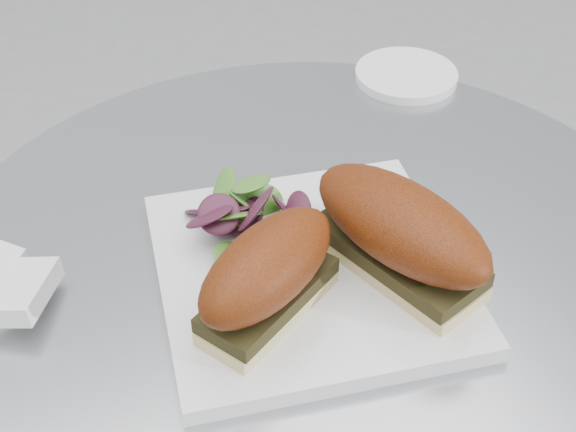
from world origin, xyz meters
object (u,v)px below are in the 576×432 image
plate (308,272)px  sandwich_left (268,274)px  saucer (406,75)px  sandwich_right (400,231)px

plate → sandwich_left: size_ratio=1.61×
plate → saucer: plate is taller
saucer → plate: bearing=-133.4°
sandwich_left → plate: bearing=5.0°
sandwich_right → saucer: 0.35m
sandwich_left → saucer: sandwich_left is taller
saucer → sandwich_left: bearing=-135.1°
plate → saucer: size_ratio=2.09×
plate → sandwich_right: size_ratio=1.32×
plate → saucer: bearing=46.6°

